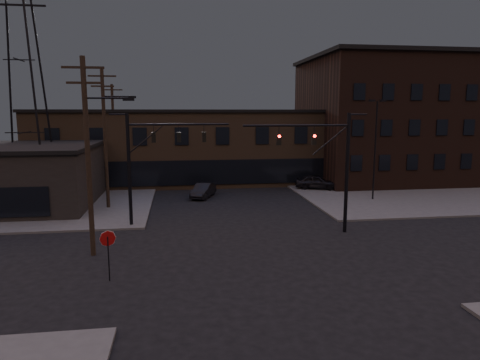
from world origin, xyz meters
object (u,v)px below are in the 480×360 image
Objects in this scene: traffic_signal_near at (331,160)px; stop_sign at (108,244)px; parked_car_lot_a at (317,182)px; traffic_signal_far at (147,156)px; parked_car_lot_b at (354,176)px; car_crossing at (203,190)px.

traffic_signal_near is 3.23× the size of stop_sign.
stop_sign reaches higher than parked_car_lot_a.
traffic_signal_near and traffic_signal_far have the same top height.
traffic_signal_far is 3.23× the size of stop_sign.
stop_sign is 34.78m from parked_car_lot_b.
stop_sign is 0.58× the size of parked_car_lot_a.
car_crossing is at bearing 120.13° from parked_car_lot_a.
parked_car_lot_a reaches higher than parked_car_lot_b.
parked_car_lot_a is (16.28, 11.83, -4.14)m from traffic_signal_far.
traffic_signal_near is 15.88m from car_crossing.
parked_car_lot_b is at bearing 62.52° from traffic_signal_near.
stop_sign is 28.02m from parked_car_lot_a.
parked_car_lot_b is (10.01, 19.25, -4.18)m from traffic_signal_near.
car_crossing is (4.41, 9.74, -4.34)m from traffic_signal_far.
car_crossing is at bearing 65.65° from traffic_signal_far.
stop_sign is at bearing 131.18° from parked_car_lot_b.
traffic_signal_far is 1.92× the size of parked_car_lot_b.
parked_car_lot_a is at bearing 36.01° from traffic_signal_far.
parked_car_lot_a is at bearing 31.24° from car_crossing.
stop_sign is 20.57m from car_crossing.
traffic_signal_far is 10.55m from stop_sign.
traffic_signal_near is 1.00× the size of traffic_signal_far.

